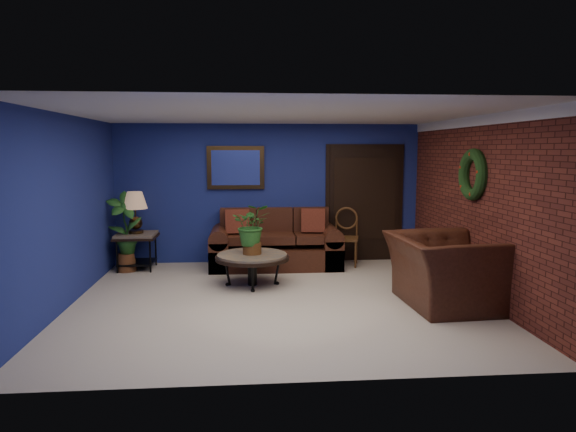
{
  "coord_description": "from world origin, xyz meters",
  "views": [
    {
      "loc": [
        -0.43,
        -6.77,
        2.04
      ],
      "look_at": [
        0.18,
        0.55,
        1.09
      ],
      "focal_mm": 32.0,
      "sensor_mm": 36.0,
      "label": 1
    }
  ],
  "objects": [
    {
      "name": "wall_mirror",
      "position": [
        -0.6,
        2.46,
        1.72
      ],
      "size": [
        1.02,
        0.06,
        0.77
      ],
      "primitive_type": "cube",
      "color": "#422D15",
      "rests_on": "wall_back"
    },
    {
      "name": "sofa",
      "position": [
        0.08,
        2.09,
        0.33
      ],
      "size": [
        2.26,
        0.98,
        1.02
      ],
      "color": "#441F13",
      "rests_on": "ground"
    },
    {
      "name": "side_chair",
      "position": [
        1.35,
        2.12,
        0.58
      ],
      "size": [
        0.53,
        0.53,
        1.02
      ],
      "rotation": [
        0.0,
        0.0,
        -0.26
      ],
      "color": "brown",
      "rests_on": "ground"
    },
    {
      "name": "tall_plant",
      "position": [
        -2.45,
        1.92,
        0.72
      ],
      "size": [
        0.66,
        0.52,
        1.35
      ],
      "color": "brown",
      "rests_on": "ground"
    },
    {
      "name": "floor",
      "position": [
        0.0,
        0.0,
        0.0
      ],
      "size": [
        5.5,
        5.5,
        0.0
      ],
      "primitive_type": "plane",
      "color": "beige",
      "rests_on": "ground"
    },
    {
      "name": "wall_back",
      "position": [
        0.0,
        2.5,
        1.25
      ],
      "size": [
        5.5,
        0.04,
        2.5
      ],
      "primitive_type": "cube",
      "color": "navy",
      "rests_on": "ground"
    },
    {
      "name": "table_lamp",
      "position": [
        -2.3,
        2.05,
        1.07
      ],
      "size": [
        0.41,
        0.41,
        0.68
      ],
      "color": "#422D15",
      "rests_on": "end_table"
    },
    {
      "name": "coffee_table",
      "position": [
        -0.34,
        0.83,
        0.42
      ],
      "size": [
        1.12,
        1.12,
        0.48
      ],
      "rotation": [
        0.0,
        0.0,
        -0.01
      ],
      "color": "#58524D",
      "rests_on": "ground"
    },
    {
      "name": "coffee_plant",
      "position": [
        -0.34,
        0.83,
        0.9
      ],
      "size": [
        0.57,
        0.5,
        0.76
      ],
      "color": "brown",
      "rests_on": "coffee_table"
    },
    {
      "name": "end_table",
      "position": [
        -2.3,
        2.05,
        0.48
      ],
      "size": [
        0.68,
        0.68,
        0.62
      ],
      "color": "#58524D",
      "rests_on": "ground"
    },
    {
      "name": "closet_door",
      "position": [
        1.75,
        2.47,
        1.05
      ],
      "size": [
        1.44,
        0.06,
        2.18
      ],
      "primitive_type": "cube",
      "color": "black",
      "rests_on": "wall_back"
    },
    {
      "name": "wall_left",
      "position": [
        -2.75,
        0.0,
        1.25
      ],
      "size": [
        0.04,
        5.0,
        2.5
      ],
      "primitive_type": "cube",
      "color": "navy",
      "rests_on": "ground"
    },
    {
      "name": "wreath",
      "position": [
        2.69,
        0.05,
        1.7
      ],
      "size": [
        0.16,
        0.72,
        0.72
      ],
      "primitive_type": "torus",
      "rotation": [
        0.0,
        1.57,
        0.0
      ],
      "color": "black",
      "rests_on": "wall_right_brick"
    },
    {
      "name": "crown_molding",
      "position": [
        2.72,
        0.0,
        2.43
      ],
      "size": [
        0.03,
        5.0,
        0.14
      ],
      "primitive_type": "cube",
      "color": "white",
      "rests_on": "wall_right_brick"
    },
    {
      "name": "armchair",
      "position": [
        2.15,
        -0.4,
        0.46
      ],
      "size": [
        1.33,
        1.49,
        0.92
      ],
      "primitive_type": "imported",
      "rotation": [
        0.0,
        0.0,
        1.63
      ],
      "color": "#441F13",
      "rests_on": "ground"
    },
    {
      "name": "ceiling",
      "position": [
        0.0,
        0.0,
        2.5
      ],
      "size": [
        5.5,
        5.0,
        0.02
      ],
      "primitive_type": "cube",
      "color": "silver",
      "rests_on": "wall_back"
    },
    {
      "name": "wall_right_brick",
      "position": [
        2.75,
        0.0,
        1.25
      ],
      "size": [
        0.04,
        5.0,
        2.5
      ],
      "primitive_type": "cube",
      "color": "maroon",
      "rests_on": "ground"
    },
    {
      "name": "floor_plant",
      "position": [
        2.35,
        0.64,
        0.41
      ],
      "size": [
        0.39,
        0.33,
        0.79
      ],
      "color": "brown",
      "rests_on": "ground"
    }
  ]
}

